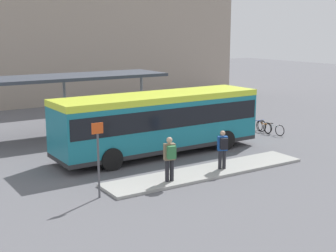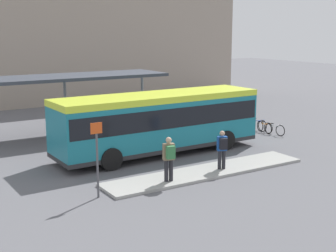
{
  "view_description": "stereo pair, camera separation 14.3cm",
  "coord_description": "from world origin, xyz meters",
  "px_view_note": "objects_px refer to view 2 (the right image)",
  "views": [
    {
      "loc": [
        -11.7,
        -19.23,
        6.02
      ],
      "look_at": [
        0.52,
        0.0,
        1.35
      ],
      "focal_mm": 50.0,
      "sensor_mm": 36.0,
      "label": 1
    },
    {
      "loc": [
        -11.58,
        -19.3,
        6.02
      ],
      "look_at": [
        0.52,
        0.0,
        1.35
      ],
      "focal_mm": 50.0,
      "sensor_mm": 36.0,
      "label": 2
    }
  ],
  "objects_px": {
    "pedestrian_companion": "(169,156)",
    "bicycle_blue": "(257,124)",
    "bicycle_white": "(274,129)",
    "bicycle_orange": "(264,127)",
    "platform_sign": "(97,156)",
    "pedestrian_waiting": "(222,147)",
    "city_bus": "(159,119)"
  },
  "relations": [
    {
      "from": "bicycle_white",
      "to": "pedestrian_companion",
      "type": "bearing_deg",
      "value": -72.7
    },
    {
      "from": "city_bus",
      "to": "pedestrian_waiting",
      "type": "height_order",
      "value": "city_bus"
    },
    {
      "from": "pedestrian_companion",
      "to": "bicycle_blue",
      "type": "xyz_separation_m",
      "value": [
        10.06,
        5.86,
        -0.78
      ]
    },
    {
      "from": "bicycle_white",
      "to": "bicycle_orange",
      "type": "height_order",
      "value": "bicycle_white"
    },
    {
      "from": "bicycle_orange",
      "to": "bicycle_blue",
      "type": "distance_m",
      "value": 0.75
    },
    {
      "from": "city_bus",
      "to": "pedestrian_companion",
      "type": "xyz_separation_m",
      "value": [
        -2.11,
        -4.26,
        -0.61
      ]
    },
    {
      "from": "pedestrian_companion",
      "to": "bicycle_orange",
      "type": "distance_m",
      "value": 11.23
    },
    {
      "from": "pedestrian_waiting",
      "to": "platform_sign",
      "type": "relative_size",
      "value": 0.6
    },
    {
      "from": "pedestrian_waiting",
      "to": "bicycle_white",
      "type": "distance_m",
      "value": 8.37
    },
    {
      "from": "bicycle_blue",
      "to": "platform_sign",
      "type": "relative_size",
      "value": 0.61
    },
    {
      "from": "bicycle_white",
      "to": "bicycle_orange",
      "type": "bearing_deg",
      "value": -179.55
    },
    {
      "from": "pedestrian_companion",
      "to": "pedestrian_waiting",
      "type": "bearing_deg",
      "value": -73.84
    },
    {
      "from": "pedestrian_waiting",
      "to": "platform_sign",
      "type": "distance_m",
      "value": 5.85
    },
    {
      "from": "city_bus",
      "to": "bicycle_blue",
      "type": "distance_m",
      "value": 8.23
    },
    {
      "from": "city_bus",
      "to": "platform_sign",
      "type": "xyz_separation_m",
      "value": [
        -5.1,
        -4.15,
        -0.2
      ]
    },
    {
      "from": "bicycle_blue",
      "to": "platform_sign",
      "type": "bearing_deg",
      "value": -65.99
    },
    {
      "from": "pedestrian_waiting",
      "to": "pedestrian_companion",
      "type": "relative_size",
      "value": 0.94
    },
    {
      "from": "pedestrian_companion",
      "to": "platform_sign",
      "type": "xyz_separation_m",
      "value": [
        -2.99,
        0.12,
        0.41
      ]
    },
    {
      "from": "bicycle_white",
      "to": "bicycle_blue",
      "type": "xyz_separation_m",
      "value": [
        0.01,
        1.49,
        0.03
      ]
    },
    {
      "from": "bicycle_orange",
      "to": "bicycle_blue",
      "type": "bearing_deg",
      "value": -177.75
    },
    {
      "from": "pedestrian_companion",
      "to": "bicycle_white",
      "type": "distance_m",
      "value": 10.99
    },
    {
      "from": "pedestrian_waiting",
      "to": "pedestrian_companion",
      "type": "distance_m",
      "value": 2.84
    },
    {
      "from": "city_bus",
      "to": "platform_sign",
      "type": "relative_size",
      "value": 3.77
    },
    {
      "from": "platform_sign",
      "to": "bicycle_orange",
      "type": "bearing_deg",
      "value": 21.09
    },
    {
      "from": "pedestrian_companion",
      "to": "bicycle_orange",
      "type": "xyz_separation_m",
      "value": [
        9.96,
        5.11,
        -0.82
      ]
    },
    {
      "from": "bicycle_blue",
      "to": "bicycle_white",
      "type": "bearing_deg",
      "value": -0.03
    },
    {
      "from": "pedestrian_waiting",
      "to": "bicycle_orange",
      "type": "relative_size",
      "value": 1.12
    },
    {
      "from": "bicycle_blue",
      "to": "platform_sign",
      "type": "xyz_separation_m",
      "value": [
        -13.05,
        -5.74,
        1.19
      ]
    },
    {
      "from": "pedestrian_waiting",
      "to": "pedestrian_companion",
      "type": "xyz_separation_m",
      "value": [
        -2.83,
        -0.21,
        0.06
      ]
    },
    {
      "from": "pedestrian_waiting",
      "to": "pedestrian_companion",
      "type": "bearing_deg",
      "value": 116.54
    },
    {
      "from": "pedestrian_companion",
      "to": "bicycle_blue",
      "type": "distance_m",
      "value": 11.67
    },
    {
      "from": "pedestrian_waiting",
      "to": "bicycle_blue",
      "type": "relative_size",
      "value": 0.99
    }
  ]
}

